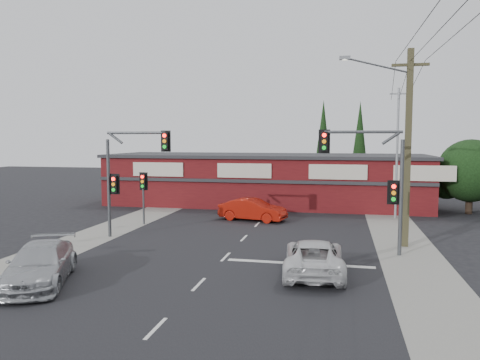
% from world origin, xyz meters
% --- Properties ---
extents(ground, '(120.00, 120.00, 0.00)m').
position_xyz_m(ground, '(0.00, 0.00, 0.00)').
color(ground, black).
rests_on(ground, ground).
extents(road_strip, '(14.00, 70.00, 0.01)m').
position_xyz_m(road_strip, '(0.00, 5.00, 0.01)').
color(road_strip, black).
rests_on(road_strip, ground).
extents(verge_left, '(3.00, 70.00, 0.02)m').
position_xyz_m(verge_left, '(-8.50, 5.00, 0.01)').
color(verge_left, gray).
rests_on(verge_left, ground).
extents(verge_right, '(3.00, 70.00, 0.02)m').
position_xyz_m(verge_right, '(8.50, 5.00, 0.01)').
color(verge_right, gray).
rests_on(verge_right, ground).
extents(stop_line, '(6.50, 0.35, 0.01)m').
position_xyz_m(stop_line, '(3.50, -1.50, 0.01)').
color(stop_line, silver).
rests_on(stop_line, ground).
extents(white_suv, '(2.65, 5.23, 1.42)m').
position_xyz_m(white_suv, '(4.20, -2.89, 0.71)').
color(white_suv, silver).
rests_on(white_suv, ground).
extents(silver_suv, '(3.89, 5.61, 1.51)m').
position_xyz_m(silver_suv, '(-5.96, -6.45, 0.75)').
color(silver_suv, '#ACAFB2').
rests_on(silver_suv, ground).
extents(red_sedan, '(4.78, 2.47, 1.50)m').
position_xyz_m(red_sedan, '(-0.57, 8.90, 0.75)').
color(red_sedan, '#A4160A').
rests_on(red_sedan, ground).
extents(lane_dashes, '(0.12, 56.69, 0.01)m').
position_xyz_m(lane_dashes, '(0.00, 9.55, 0.01)').
color(lane_dashes, silver).
rests_on(lane_dashes, ground).
extents(shop_building, '(27.30, 8.40, 4.22)m').
position_xyz_m(shop_building, '(-0.99, 16.99, 2.13)').
color(shop_building, '#521013').
rests_on(shop_building, ground).
extents(tree_cluster, '(5.90, 5.10, 5.50)m').
position_xyz_m(tree_cluster, '(14.69, 15.44, 2.90)').
color(tree_cluster, '#2D2116').
rests_on(tree_cluster, ground).
extents(conifer_near, '(1.80, 1.80, 9.25)m').
position_xyz_m(conifer_near, '(3.50, 24.00, 5.48)').
color(conifer_near, '#2D2116').
rests_on(conifer_near, ground).
extents(conifer_far, '(1.80, 1.80, 9.25)m').
position_xyz_m(conifer_far, '(7.00, 26.00, 5.48)').
color(conifer_far, '#2D2116').
rests_on(conifer_far, ground).
extents(traffic_mast_left, '(3.77, 0.27, 5.97)m').
position_xyz_m(traffic_mast_left, '(-6.43, 2.00, 3.93)').
color(traffic_mast_left, '#47494C').
rests_on(traffic_mast_left, ground).
extents(traffic_mast_right, '(3.96, 0.27, 5.97)m').
position_xyz_m(traffic_mast_right, '(6.86, 1.00, 3.95)').
color(traffic_mast_right, '#47494C').
rests_on(traffic_mast_right, ground).
extents(pedestal_signal, '(0.55, 0.27, 3.38)m').
position_xyz_m(pedestal_signal, '(-7.20, 6.01, 2.41)').
color(pedestal_signal, '#47494C').
rests_on(pedestal_signal, ground).
extents(utility_pole, '(4.38, 0.59, 10.00)m').
position_xyz_m(utility_pole, '(8.36, 2.99, 5.40)').
color(utility_pole, '#4D462B').
rests_on(utility_pole, ground).
extents(steel_pole, '(1.20, 0.16, 9.00)m').
position_xyz_m(steel_pole, '(9.00, 12.00, 4.70)').
color(steel_pole, gray).
rests_on(steel_pole, ground).
extents(power_lines, '(2.01, 29.00, 1.22)m').
position_xyz_m(power_lines, '(8.47, -2.47, 9.04)').
color(power_lines, black).
rests_on(power_lines, ground).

